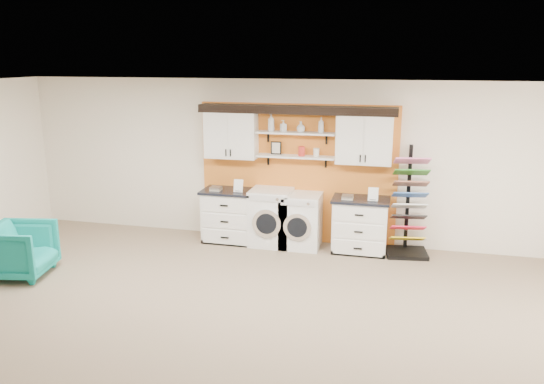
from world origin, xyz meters
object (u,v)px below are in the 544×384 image
(washer, at_px, (271,217))
(dryer, at_px, (301,220))
(base_cabinet_left, at_px, (230,215))
(base_cabinet_right, at_px, (360,225))
(sample_rack, at_px, (408,222))
(armchair, at_px, (20,250))

(washer, xyz_separation_m, dryer, (0.52, -0.00, -0.02))
(base_cabinet_left, height_order, base_cabinet_right, base_cabinet_left)
(dryer, bearing_deg, base_cabinet_left, 179.85)
(base_cabinet_left, xyz_separation_m, sample_rack, (3.03, 0.04, 0.10))
(dryer, height_order, armchair, dryer)
(sample_rack, distance_m, armchair, 6.00)
(sample_rack, bearing_deg, base_cabinet_right, 175.24)
(washer, distance_m, sample_rack, 2.28)
(washer, height_order, sample_rack, sample_rack)
(washer, bearing_deg, dryer, -0.00)
(base_cabinet_right, height_order, washer, washer)
(base_cabinet_right, height_order, armchair, base_cabinet_right)
(washer, distance_m, armchair, 3.95)
(base_cabinet_right, xyz_separation_m, sample_rack, (0.77, 0.04, 0.10))
(base_cabinet_left, distance_m, dryer, 1.27)
(base_cabinet_left, relative_size, armchair, 1.09)
(base_cabinet_left, distance_m, washer, 0.75)
(dryer, bearing_deg, sample_rack, 1.33)
(base_cabinet_left, bearing_deg, base_cabinet_right, 0.00)
(dryer, bearing_deg, armchair, -149.93)
(base_cabinet_left, height_order, washer, washer)
(washer, bearing_deg, base_cabinet_left, 179.74)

